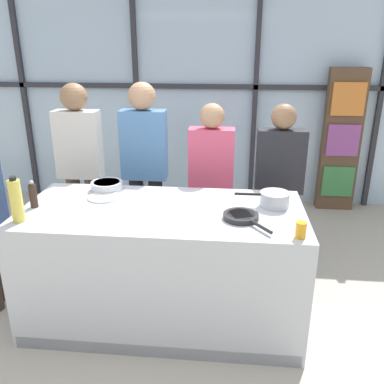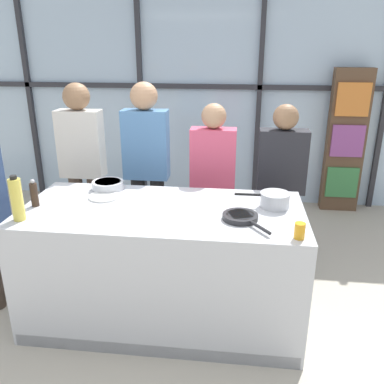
% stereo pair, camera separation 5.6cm
% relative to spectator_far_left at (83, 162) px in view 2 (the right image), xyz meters
% --- Properties ---
extents(ground_plane, '(18.00, 18.00, 0.00)m').
position_rel_spectator_far_left_xyz_m(ground_plane, '(0.93, -0.87, -1.01)').
color(ground_plane, '#BCB29E').
extents(back_window_wall, '(6.40, 0.10, 2.80)m').
position_rel_spectator_far_left_xyz_m(back_window_wall, '(0.93, 1.79, 0.40)').
color(back_window_wall, silver).
rests_on(back_window_wall, ground_plane).
extents(bookshelf, '(0.46, 0.19, 1.79)m').
position_rel_spectator_far_left_xyz_m(bookshelf, '(2.79, 1.61, -0.11)').
color(bookshelf, brown).
rests_on(bookshelf, ground_plane).
extents(demo_island, '(2.06, 0.94, 0.94)m').
position_rel_spectator_far_left_xyz_m(demo_island, '(0.93, -0.87, -0.54)').
color(demo_island, silver).
rests_on(demo_island, ground_plane).
extents(spectator_far_left, '(0.41, 0.24, 1.74)m').
position_rel_spectator_far_left_xyz_m(spectator_far_left, '(0.00, 0.00, 0.00)').
color(spectator_far_left, '#47382D').
rests_on(spectator_far_left, ground_plane).
extents(spectator_center_left, '(0.41, 0.25, 1.76)m').
position_rel_spectator_far_left_xyz_m(spectator_center_left, '(0.62, 0.00, 0.01)').
color(spectator_center_left, black).
rests_on(spectator_center_left, ground_plane).
extents(spectator_center_right, '(0.41, 0.22, 1.58)m').
position_rel_spectator_far_left_xyz_m(spectator_center_right, '(1.24, 0.00, -0.11)').
color(spectator_center_right, '#47382D').
rests_on(spectator_center_right, ground_plane).
extents(spectator_far_right, '(0.43, 0.22, 1.58)m').
position_rel_spectator_far_left_xyz_m(spectator_far_right, '(1.86, -0.00, -0.11)').
color(spectator_far_right, black).
rests_on(spectator_far_right, ground_plane).
extents(frying_pan, '(0.32, 0.39, 0.04)m').
position_rel_spectator_far_left_xyz_m(frying_pan, '(1.50, -1.00, -0.05)').
color(frying_pan, '#232326').
rests_on(frying_pan, demo_island).
extents(saucepan, '(0.41, 0.22, 0.11)m').
position_rel_spectator_far_left_xyz_m(saucepan, '(1.74, -0.74, -0.01)').
color(saucepan, silver).
rests_on(saucepan, demo_island).
extents(white_plate, '(0.24, 0.24, 0.01)m').
position_rel_spectator_far_left_xyz_m(white_plate, '(0.44, -0.70, -0.06)').
color(white_plate, white).
rests_on(white_plate, demo_island).
extents(mixing_bowl, '(0.26, 0.26, 0.07)m').
position_rel_spectator_far_left_xyz_m(mixing_bowl, '(0.41, -0.52, -0.03)').
color(mixing_bowl, silver).
rests_on(mixing_bowl, demo_island).
extents(oil_bottle, '(0.08, 0.08, 0.32)m').
position_rel_spectator_far_left_xyz_m(oil_bottle, '(-0.00, -1.17, 0.08)').
color(oil_bottle, '#E0CC4C').
rests_on(oil_bottle, demo_island).
extents(pepper_grinder, '(0.06, 0.06, 0.21)m').
position_rel_spectator_far_left_xyz_m(pepper_grinder, '(-0.01, -0.93, 0.02)').
color(pepper_grinder, '#332319').
rests_on(pepper_grinder, demo_island).
extents(juice_glass_near, '(0.07, 0.07, 0.10)m').
position_rel_spectator_far_left_xyz_m(juice_glass_near, '(1.86, -1.24, -0.02)').
color(juice_glass_near, orange).
rests_on(juice_glass_near, demo_island).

